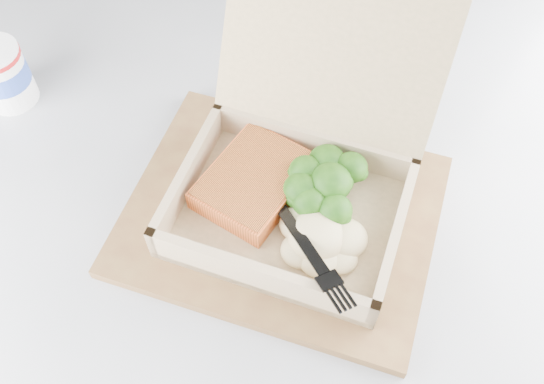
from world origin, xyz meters
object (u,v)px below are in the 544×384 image
object	(u,v)px
serving_tray	(281,215)
paper_cup	(2,73)
takeout_container	(303,157)
cafe_table	(260,327)

from	to	relation	value
serving_tray	paper_cup	bearing A→B (deg)	134.17
takeout_container	paper_cup	xyz separation A→B (m)	(-0.31, 0.25, -0.02)
cafe_table	paper_cup	bearing A→B (deg)	125.51
takeout_container	serving_tray	bearing A→B (deg)	-102.44
cafe_table	takeout_container	distance (m)	0.28
cafe_table	serving_tray	size ratio (longest dim) A/B	3.24
cafe_table	takeout_container	bearing A→B (deg)	43.16
serving_tray	paper_cup	size ratio (longest dim) A/B	4.07
cafe_table	takeout_container	world-z (taller)	takeout_container
cafe_table	takeout_container	size ratio (longest dim) A/B	2.97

